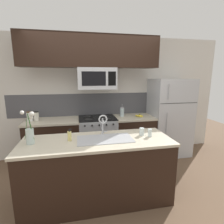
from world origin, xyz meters
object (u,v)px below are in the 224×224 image
(french_press, at_px, (122,112))
(refrigerator, at_px, (169,117))
(storage_jar_tall, at_px, (30,116))
(drinking_glass, at_px, (142,132))
(microwave, at_px, (97,78))
(storage_jar_medium, at_px, (36,116))
(stove_range, at_px, (98,139))
(flower_vase, at_px, (30,133))
(sink_faucet, at_px, (103,122))
(spare_glass, at_px, (150,133))
(banana_bunch, at_px, (139,116))
(dish_soap_bottle, at_px, (70,136))

(french_press, bearing_deg, refrigerator, -2.11)
(storage_jar_tall, relative_size, drinking_glass, 1.68)
(microwave, bearing_deg, refrigerator, 1.44)
(storage_jar_medium, relative_size, french_press, 0.70)
(storage_jar_medium, bearing_deg, stove_range, -1.07)
(flower_vase, bearing_deg, stove_range, 50.84)
(sink_faucet, relative_size, spare_glass, 2.76)
(stove_range, xyz_separation_m, storage_jar_tall, (-1.31, 0.02, 0.54))
(storage_jar_medium, distance_m, banana_bunch, 2.09)
(refrigerator, relative_size, drinking_glass, 15.21)
(microwave, xyz_separation_m, flower_vase, (-1.00, -1.20, -0.66))
(banana_bunch, relative_size, drinking_glass, 1.70)
(refrigerator, relative_size, french_press, 6.38)
(stove_range, distance_m, dish_soap_bottle, 1.41)
(microwave, bearing_deg, french_press, 8.46)
(drinking_glass, bearing_deg, dish_soap_bottle, -179.11)
(banana_bunch, distance_m, drinking_glass, 1.20)
(sink_faucet, height_order, spare_glass, sink_faucet)
(banana_bunch, bearing_deg, refrigerator, 6.19)
(refrigerator, distance_m, drinking_glass, 1.65)
(stove_range, distance_m, microwave, 1.26)
(stove_range, xyz_separation_m, dish_soap_bottle, (-0.51, -1.21, 0.52))
(refrigerator, relative_size, banana_bunch, 8.97)
(stove_range, height_order, french_press, french_press)
(spare_glass, bearing_deg, banana_bunch, 76.79)
(microwave, relative_size, banana_bunch, 3.92)
(microwave, distance_m, french_press, 0.90)
(dish_soap_bottle, bearing_deg, refrigerator, 29.79)
(storage_jar_tall, bearing_deg, storage_jar_medium, -0.11)
(french_press, height_order, flower_vase, flower_vase)
(storage_jar_medium, bearing_deg, drinking_glass, -35.51)
(stove_range, distance_m, sink_faucet, 1.24)
(french_press, relative_size, flower_vase, 0.61)
(refrigerator, bearing_deg, flower_vase, -154.68)
(stove_range, height_order, drinking_glass, drinking_glass)
(stove_range, distance_m, storage_jar_medium, 1.30)
(banana_bunch, height_order, flower_vase, flower_vase)
(refrigerator, height_order, storage_jar_medium, refrigerator)
(french_press, height_order, drinking_glass, french_press)
(flower_vase, bearing_deg, refrigerator, 25.32)
(sink_faucet, bearing_deg, spare_glass, -17.90)
(stove_range, distance_m, storage_jar_tall, 1.42)
(dish_soap_bottle, xyz_separation_m, spare_glass, (1.13, -0.05, -0.01))
(storage_jar_tall, relative_size, spare_glass, 1.70)
(stove_range, xyz_separation_m, refrigerator, (1.63, 0.02, 0.39))
(storage_jar_tall, xyz_separation_m, storage_jar_medium, (0.12, -0.00, -0.00))
(banana_bunch, relative_size, sink_faucet, 0.62)
(stove_range, bearing_deg, storage_jar_tall, 179.02)
(microwave, bearing_deg, dish_soap_bottle, -113.38)
(microwave, relative_size, refrigerator, 0.44)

